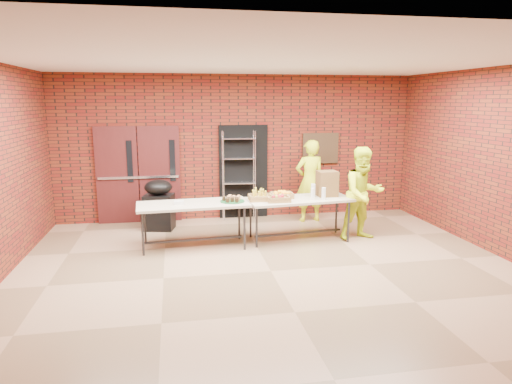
# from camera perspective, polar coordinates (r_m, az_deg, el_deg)

# --- Properties ---
(room) EXTENTS (8.08, 7.08, 3.28)m
(room) POSITION_cam_1_polar(r_m,az_deg,el_deg) (6.84, 1.96, 2.74)
(room) COLOR brown
(room) RESTS_ON ground
(double_doors) EXTENTS (1.78, 0.12, 2.10)m
(double_doors) POSITION_cam_1_polar(r_m,az_deg,el_deg) (10.20, -14.43, 2.12)
(double_doors) COLOR #3F1312
(double_doors) RESTS_ON room
(dark_doorway) EXTENTS (1.10, 0.06, 2.10)m
(dark_doorway) POSITION_cam_1_polar(r_m,az_deg,el_deg) (10.31, -1.59, 2.55)
(dark_doorway) COLOR black
(dark_doorway) RESTS_ON room
(bronze_plaque) EXTENTS (0.85, 0.04, 0.70)m
(bronze_plaque) POSITION_cam_1_polar(r_m,az_deg,el_deg) (10.66, 8.06, 5.44)
(bronze_plaque) COLOR #382616
(bronze_plaque) RESTS_ON room
(wire_rack) EXTENTS (0.74, 0.30, 1.98)m
(wire_rack) POSITION_cam_1_polar(r_m,az_deg,el_deg) (10.17, -2.16, 2.07)
(wire_rack) COLOR silver
(wire_rack) RESTS_ON room
(table_left) EXTENTS (2.04, 0.96, 0.82)m
(table_left) POSITION_cam_1_polar(r_m,az_deg,el_deg) (8.28, -7.86, -1.86)
(table_left) COLOR tan
(table_left) RESTS_ON room
(table_right) EXTENTS (2.05, 1.03, 0.81)m
(table_right) POSITION_cam_1_polar(r_m,az_deg,el_deg) (8.67, 5.39, -1.24)
(table_right) COLOR tan
(table_right) RESTS_ON room
(basket_bananas) EXTENTS (0.43, 0.33, 0.13)m
(basket_bananas) POSITION_cam_1_polar(r_m,az_deg,el_deg) (8.44, 0.58, -0.66)
(basket_bananas) COLOR olive
(basket_bananas) RESTS_ON table_right
(basket_oranges) EXTENTS (0.41, 0.32, 0.13)m
(basket_oranges) POSITION_cam_1_polar(r_m,az_deg,el_deg) (8.67, 3.25, -0.38)
(basket_oranges) COLOR olive
(basket_oranges) RESTS_ON table_right
(basket_apples) EXTENTS (0.41, 0.32, 0.13)m
(basket_apples) POSITION_cam_1_polar(r_m,az_deg,el_deg) (8.35, 2.80, -0.82)
(basket_apples) COLOR olive
(basket_apples) RESTS_ON table_right
(muffin_tray) EXTENTS (0.45, 0.45, 0.11)m
(muffin_tray) POSITION_cam_1_polar(r_m,az_deg,el_deg) (8.32, -2.98, -0.87)
(muffin_tray) COLOR #155024
(muffin_tray) RESTS_ON table_left
(napkin_box) EXTENTS (0.18, 0.12, 0.06)m
(napkin_box) POSITION_cam_1_polar(r_m,az_deg,el_deg) (8.22, -9.60, -1.32)
(napkin_box) COLOR silver
(napkin_box) RESTS_ON table_left
(coffee_dispenser) EXTENTS (0.37, 0.33, 0.49)m
(coffee_dispenser) POSITION_cam_1_polar(r_m,az_deg,el_deg) (8.90, 8.86, 1.05)
(coffee_dispenser) COLOR brown
(coffee_dispenser) RESTS_ON table_right
(cup_stack_front) EXTENTS (0.07, 0.07, 0.21)m
(cup_stack_front) POSITION_cam_1_polar(r_m,az_deg,el_deg) (8.57, 7.09, -0.23)
(cup_stack_front) COLOR silver
(cup_stack_front) RESTS_ON table_right
(cup_stack_mid) EXTENTS (0.08, 0.08, 0.23)m
(cup_stack_mid) POSITION_cam_1_polar(r_m,az_deg,el_deg) (8.59, 8.45, -0.20)
(cup_stack_mid) COLOR silver
(cup_stack_mid) RESTS_ON table_right
(cup_stack_back) EXTENTS (0.09, 0.09, 0.26)m
(cup_stack_back) POSITION_cam_1_polar(r_m,az_deg,el_deg) (8.79, 7.15, 0.19)
(cup_stack_back) COLOR silver
(cup_stack_back) RESTS_ON table_right
(covered_grill) EXTENTS (0.67, 0.60, 1.05)m
(covered_grill) POSITION_cam_1_polar(r_m,az_deg,el_deg) (9.60, -12.03, -1.55)
(covered_grill) COLOR black
(covered_grill) RESTS_ON room
(volunteer_woman) EXTENTS (0.69, 0.49, 1.80)m
(volunteer_woman) POSITION_cam_1_polar(r_m,az_deg,el_deg) (10.06, 6.73, 1.38)
(volunteer_woman) COLOR #D1E719
(volunteer_woman) RESTS_ON room
(volunteer_man) EXTENTS (0.96, 0.81, 1.78)m
(volunteer_man) POSITION_cam_1_polar(r_m,az_deg,el_deg) (8.89, 13.26, -0.21)
(volunteer_man) COLOR #D1E719
(volunteer_man) RESTS_ON room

